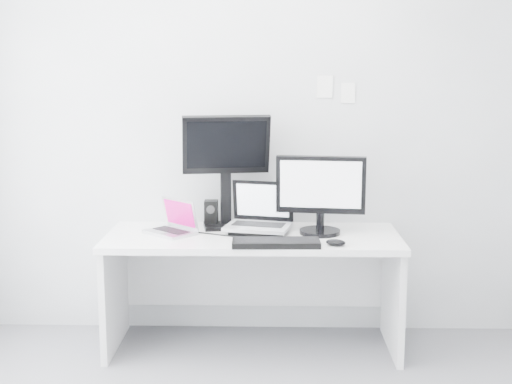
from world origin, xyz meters
TOP-DOWN VIEW (x-y plane):
  - back_wall at (0.00, 1.60)m, footprint 3.60×0.00m
  - desk at (0.00, 1.25)m, footprint 1.80×0.70m
  - macbook at (-0.51, 1.26)m, footprint 0.37×0.36m
  - speaker at (-0.27, 1.47)m, footprint 0.11×0.11m
  - dell_laptop at (0.03, 1.28)m, footprint 0.45×0.38m
  - rear_monitor at (-0.17, 1.43)m, footprint 0.57×0.28m
  - samsung_monitor at (0.41, 1.28)m, footprint 0.57×0.31m
  - keyboard at (0.14, 0.99)m, footprint 0.51×0.19m
  - mouse at (0.48, 1.00)m, footprint 0.13×0.11m
  - wall_note_0 at (0.45, 1.59)m, footprint 0.10×0.00m
  - wall_note_1 at (0.60, 1.59)m, footprint 0.09×0.00m

SIDE VIEW (x-z plane):
  - desk at x=0.00m, z-range 0.00..0.73m
  - keyboard at x=0.14m, z-range 0.73..0.76m
  - mouse at x=0.48m, z-range 0.73..0.77m
  - speaker at x=-0.27m, z-range 0.73..0.90m
  - macbook at x=-0.51m, z-range 0.73..0.95m
  - dell_laptop at x=0.03m, z-range 0.73..1.05m
  - samsung_monitor at x=0.41m, z-range 0.73..1.23m
  - rear_monitor at x=-0.17m, z-range 0.73..1.47m
  - back_wall at x=0.00m, z-range -0.45..3.15m
  - wall_note_1 at x=0.60m, z-range 1.52..1.65m
  - wall_note_0 at x=0.45m, z-range 1.55..1.69m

